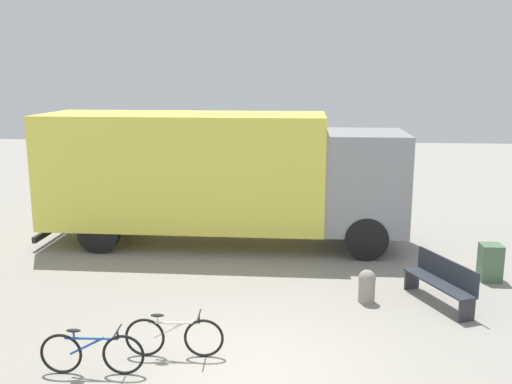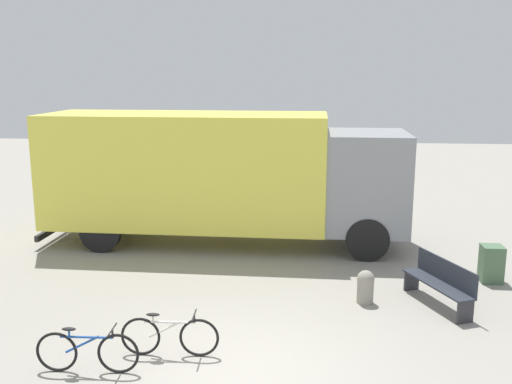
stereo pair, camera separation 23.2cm
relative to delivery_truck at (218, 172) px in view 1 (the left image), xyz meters
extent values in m
plane|color=gray|center=(1.42, -6.70, -1.93)|extent=(60.00, 60.00, 0.00)
cube|color=#EAE04C|center=(-0.88, 0.01, 0.07)|extent=(7.35, 2.64, 2.93)
cube|color=gray|center=(3.81, -0.03, -0.15)|extent=(2.07, 2.49, 2.49)
cube|color=black|center=(-4.59, 0.04, -1.63)|extent=(0.12, 2.45, 0.16)
cylinder|color=black|center=(3.82, 1.10, -1.40)|extent=(1.06, 0.29, 1.06)
cylinder|color=black|center=(3.80, -1.16, -1.40)|extent=(1.06, 0.29, 1.06)
cylinder|color=black|center=(-2.88, 1.15, -1.40)|extent=(1.06, 0.29, 1.06)
cylinder|color=black|center=(-2.90, -1.10, -1.40)|extent=(1.06, 0.29, 1.06)
cube|color=#282D38|center=(4.91, -3.83, -1.48)|extent=(1.11, 1.83, 0.04)
cube|color=#282D38|center=(5.08, -3.76, -1.26)|extent=(0.77, 1.68, 0.49)
cube|color=#2D2D33|center=(5.26, -4.62, -1.71)|extent=(0.33, 0.18, 0.43)
cube|color=#2D2D33|center=(4.56, -3.04, -1.71)|extent=(0.33, 0.18, 0.43)
torus|color=black|center=(-1.39, -7.00, -1.60)|extent=(0.65, 0.07, 0.65)
torus|color=black|center=(-0.44, -6.96, -1.60)|extent=(0.65, 0.07, 0.65)
cylinder|color=#1E4C9E|center=(-0.92, -6.98, -1.35)|extent=(0.81, 0.07, 0.04)
cylinder|color=#1E4C9E|center=(-0.99, -6.99, -1.47)|extent=(0.54, 0.06, 0.30)
cylinder|color=#1E4C9E|center=(-1.18, -6.99, -1.30)|extent=(0.03, 0.03, 0.11)
ellipsoid|color=black|center=(-1.18, -6.99, -1.22)|extent=(0.22, 0.10, 0.05)
cylinder|color=black|center=(-0.52, -6.96, -1.28)|extent=(0.03, 0.03, 0.14)
cylinder|color=black|center=(-0.52, -6.96, -1.21)|extent=(0.04, 0.44, 0.02)
torus|color=black|center=(-0.28, -6.37, -1.60)|extent=(0.65, 0.08, 0.65)
torus|color=black|center=(0.67, -6.32, -1.60)|extent=(0.65, 0.08, 0.65)
cylinder|color=silver|center=(0.20, -6.34, -1.35)|extent=(0.81, 0.08, 0.04)
cylinder|color=silver|center=(0.13, -6.35, -1.47)|extent=(0.54, 0.06, 0.30)
cylinder|color=silver|center=(-0.06, -6.36, -1.30)|extent=(0.03, 0.03, 0.11)
ellipsoid|color=black|center=(-0.06, -6.36, -1.22)|extent=(0.22, 0.10, 0.05)
cylinder|color=black|center=(0.60, -6.32, -1.28)|extent=(0.03, 0.03, 0.14)
cylinder|color=black|center=(0.60, -6.32, -1.21)|extent=(0.05, 0.44, 0.02)
cylinder|color=gray|center=(3.53, -3.83, -1.68)|extent=(0.33, 0.33, 0.50)
sphere|color=gray|center=(3.53, -3.83, -1.43)|extent=(0.35, 0.35, 0.35)
cube|color=#4C6B4C|center=(6.37, -2.37, -1.52)|extent=(0.45, 0.44, 0.82)
camera|label=1|loc=(2.18, -14.68, 2.56)|focal=40.00mm
camera|label=2|loc=(2.41, -14.66, 2.56)|focal=40.00mm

